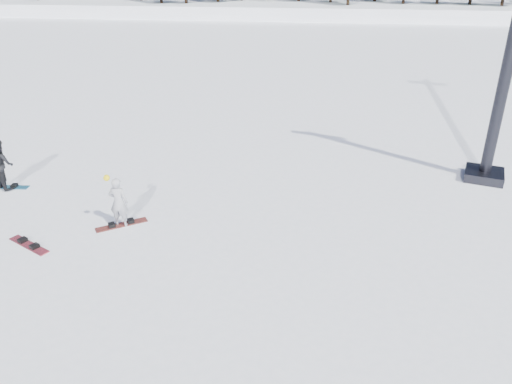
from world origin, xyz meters
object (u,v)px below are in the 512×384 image
Objects in this scene: snowboarder_woman at (118,202)px; snowboard_loose_b at (29,245)px; lift_tower at (504,82)px; snowboarder_man at (1,164)px.

snowboarder_woman is 2.63m from snowboard_loose_b.
snowboarder_man is (-16.34, -2.76, -2.58)m from lift_tower.
snowboard_loose_b is (-2.10, -1.40, -0.76)m from snowboarder_woman.
snowboarder_man is 4.47m from snowboard_loose_b.
snowboard_loose_b is (-13.59, -6.19, -3.43)m from lift_tower.
lift_tower reaches higher than snowboarder_man.
lift_tower is at bearing 52.62° from snowboard_loose_b.
snowboarder_woman is 0.96× the size of snowboarder_man.
snowboarder_woman is 5.25m from snowboarder_man.
snowboarder_man is at bearing -21.67° from snowboarder_woman.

